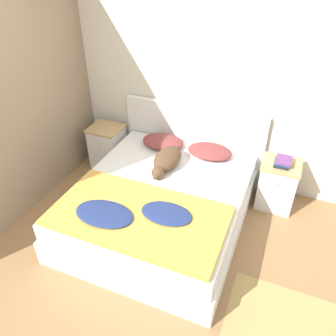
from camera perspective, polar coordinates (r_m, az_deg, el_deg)
The scene contains 13 objects.
ground_plane at distance 3.23m, azimuth -10.45°, elevation -20.29°, with size 16.00×16.00×0.00m, color #997047.
wall_back at distance 4.02m, azimuth 3.82°, elevation 15.14°, with size 9.00×0.06×2.55m.
wall_side_left at distance 3.90m, azimuth -23.14°, elevation 11.79°, with size 0.06×3.10×2.55m.
bed at distance 3.61m, azimuth -1.23°, elevation -6.32°, with size 1.75×2.02×0.50m.
headboard at distance 4.25m, azimuth 4.27°, elevation 4.98°, with size 1.83×0.06×0.99m.
nightstand_left at distance 4.60m, azimuth -10.44°, elevation 3.74°, with size 0.43×0.40×0.59m.
nightstand_right at distance 4.01m, azimuth 18.48°, elevation -2.74°, with size 0.43×0.40×0.59m.
pillow_left at distance 4.11m, azimuth -0.90°, elevation 4.62°, with size 0.53×0.38×0.11m.
pillow_right at distance 3.94m, azimuth 7.26°, elevation 2.90°, with size 0.53×0.38×0.11m.
quilt at distance 3.08m, azimuth -5.42°, elevation -8.19°, with size 1.62×0.89×0.08m.
dog at distance 3.70m, azimuth -0.20°, elevation 1.46°, with size 0.28×0.69×0.18m.
book_stack at distance 3.82m, azimuth 19.36°, elevation 1.05°, with size 0.18×0.21×0.07m.
rug at distance 3.17m, azimuth 21.43°, elevation -24.86°, with size 1.14×0.77×0.00m.
Camera 1 is at (1.20, -1.47, 2.62)m, focal length 35.00 mm.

